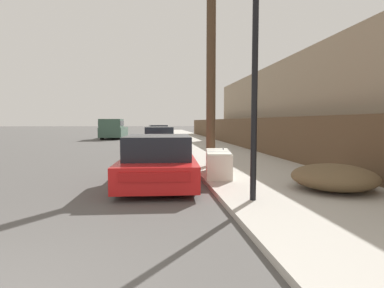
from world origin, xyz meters
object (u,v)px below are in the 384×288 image
object	(u,v)px
discarded_fridge	(218,163)
car_parked_far	(158,133)
street_lamp	(255,75)
car_parked_mid	(158,139)
parked_sports_car_red	(159,161)
utility_pole	(211,55)
pickup_truck	(113,129)
brush_pile	(334,177)

from	to	relation	value
discarded_fridge	car_parked_far	distance (m)	20.00
discarded_fridge	car_parked_far	xyz separation A→B (m)	(-1.38, 19.95, 0.16)
street_lamp	car_parked_far	bearing A→B (deg)	93.71
car_parked_far	street_lamp	xyz separation A→B (m)	(1.47, -22.75, 1.94)
car_parked_mid	car_parked_far	world-z (taller)	car_parked_mid
discarded_fridge	car_parked_far	world-z (taller)	car_parked_far
parked_sports_car_red	car_parked_mid	world-z (taller)	car_parked_mid
car_parked_far	utility_pole	xyz separation A→B (m)	(1.52, -18.14, 3.33)
discarded_fridge	parked_sports_car_red	xyz separation A→B (m)	(-1.72, -0.34, 0.12)
car_parked_far	pickup_truck	xyz separation A→B (m)	(-4.30, 1.57, 0.32)
parked_sports_car_red	car_parked_mid	distance (m)	9.60
discarded_fridge	parked_sports_car_red	world-z (taller)	parked_sports_car_red
discarded_fridge	brush_pile	bearing A→B (deg)	-34.81
parked_sports_car_red	brush_pile	size ratio (longest dim) A/B	2.32
parked_sports_car_red	street_lamp	distance (m)	3.64
parked_sports_car_red	brush_pile	bearing A→B (deg)	-21.35
car_parked_mid	street_lamp	xyz separation A→B (m)	(1.64, -12.06, 1.93)
car_parked_far	utility_pole	bearing A→B (deg)	-88.98
street_lamp	brush_pile	size ratio (longest dim) A/B	2.21
parked_sports_car_red	utility_pole	size ratio (longest dim) A/B	0.58
parked_sports_car_red	street_lamp	xyz separation A→B (m)	(1.81, -2.46, 1.97)
utility_pole	parked_sports_car_red	bearing A→B (deg)	-130.77
discarded_fridge	utility_pole	bearing A→B (deg)	95.29
parked_sports_car_red	utility_pole	world-z (taller)	utility_pole
utility_pole	brush_pile	world-z (taller)	utility_pole
utility_pole	car_parked_mid	bearing A→B (deg)	102.76
utility_pole	discarded_fridge	bearing A→B (deg)	-94.26
car_parked_far	brush_pile	distance (m)	22.42
parked_sports_car_red	street_lamp	size ratio (longest dim) A/B	1.05
parked_sports_car_red	utility_pole	xyz separation A→B (m)	(1.86, 2.15, 3.36)
utility_pole	street_lamp	bearing A→B (deg)	-90.55
brush_pile	car_parked_mid	bearing A→B (deg)	108.29
discarded_fridge	utility_pole	world-z (taller)	utility_pole
discarded_fridge	utility_pole	distance (m)	3.93
parked_sports_car_red	car_parked_mid	bearing A→B (deg)	92.56
pickup_truck	street_lamp	xyz separation A→B (m)	(5.78, -24.32, 1.61)
utility_pole	car_parked_far	bearing A→B (deg)	94.79
car_parked_far	brush_pile	world-z (taller)	car_parked_far
parked_sports_car_red	car_parked_far	bearing A→B (deg)	92.63
car_parked_far	street_lamp	bearing A→B (deg)	-90.06
car_parked_far	brush_pile	size ratio (longest dim) A/B	2.45
car_parked_mid	utility_pole	xyz separation A→B (m)	(1.69, -7.44, 3.32)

